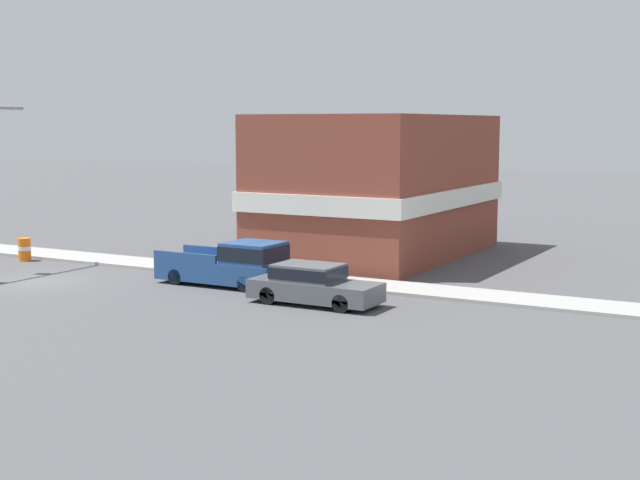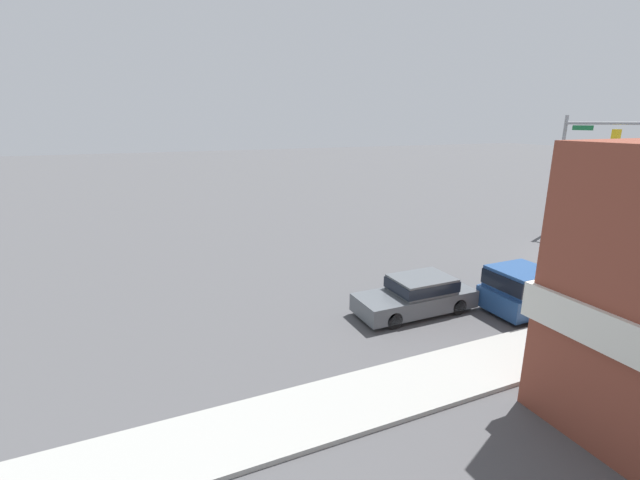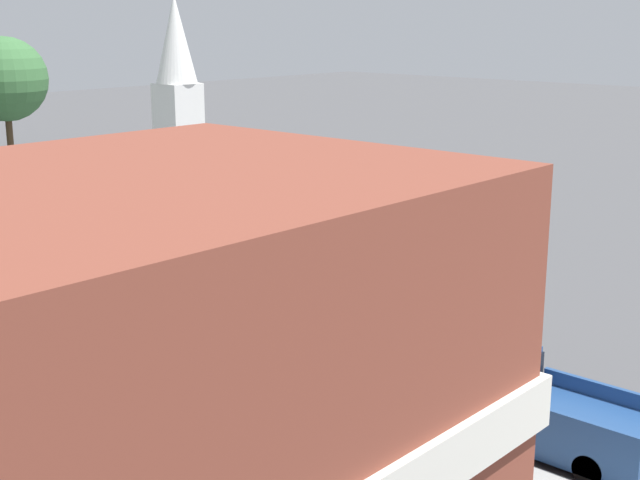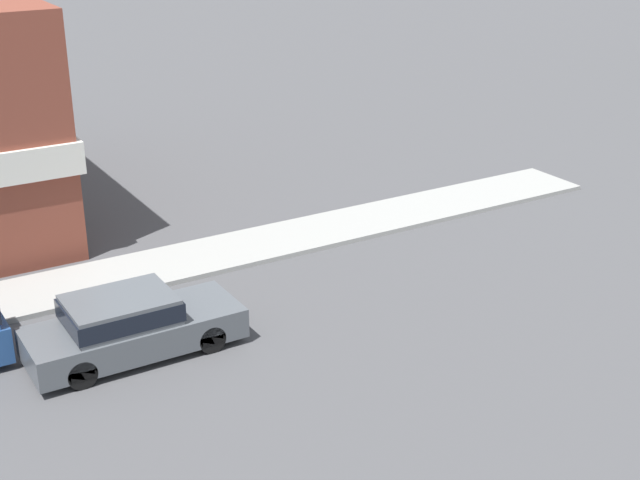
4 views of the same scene
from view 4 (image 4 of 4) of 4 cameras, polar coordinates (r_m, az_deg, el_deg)
car_lead at (r=20.72m, az=-12.11°, el=-5.29°), size 1.89×4.89×1.49m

